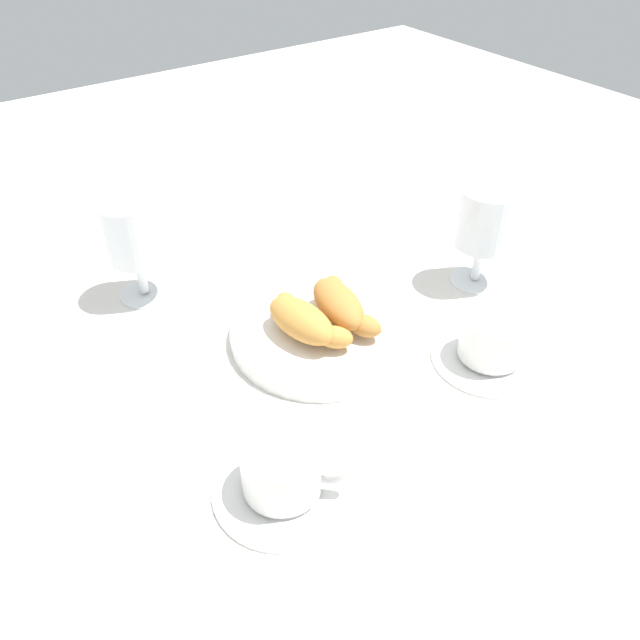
{
  "coord_description": "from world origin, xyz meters",
  "views": [
    {
      "loc": [
        0.49,
        -0.34,
        0.5
      ],
      "look_at": [
        0.01,
        -0.0,
        0.03
      ],
      "focal_mm": 34.97,
      "sensor_mm": 36.0,
      "label": 1
    }
  ],
  "objects_px": {
    "coffee_cup_near": "(492,342)",
    "juice_glass_left": "(485,223)",
    "juice_glass_right": "(133,234)",
    "croissant_large": "(303,320)",
    "sugar_packet": "(300,257)",
    "pastry_plate": "(320,332)",
    "coffee_cup_far": "(283,473)",
    "croissant_small": "(340,304)"
  },
  "relations": [
    {
      "from": "pastry_plate",
      "to": "sugar_packet",
      "type": "distance_m",
      "value": 0.18
    },
    {
      "from": "croissant_small",
      "to": "sugar_packet",
      "type": "height_order",
      "value": "croissant_small"
    },
    {
      "from": "croissant_small",
      "to": "coffee_cup_far",
      "type": "relative_size",
      "value": 1.0
    },
    {
      "from": "juice_glass_right",
      "to": "croissant_small",
      "type": "bearing_deg",
      "value": 38.7
    },
    {
      "from": "coffee_cup_near",
      "to": "juice_glass_left",
      "type": "xyz_separation_m",
      "value": [
        -0.13,
        0.11,
        0.07
      ]
    },
    {
      "from": "croissant_small",
      "to": "juice_glass_right",
      "type": "height_order",
      "value": "juice_glass_right"
    },
    {
      "from": "sugar_packet",
      "to": "juice_glass_right",
      "type": "bearing_deg",
      "value": -144.75
    },
    {
      "from": "croissant_small",
      "to": "sugar_packet",
      "type": "xyz_separation_m",
      "value": [
        -0.16,
        0.05,
        -0.04
      ]
    },
    {
      "from": "juice_glass_right",
      "to": "juice_glass_left",
      "type": "bearing_deg",
      "value": 58.96
    },
    {
      "from": "juice_glass_left",
      "to": "juice_glass_right",
      "type": "height_order",
      "value": "same"
    },
    {
      "from": "coffee_cup_near",
      "to": "juice_glass_left",
      "type": "bearing_deg",
      "value": 139.76
    },
    {
      "from": "pastry_plate",
      "to": "sugar_packet",
      "type": "bearing_deg",
      "value": 153.88
    },
    {
      "from": "coffee_cup_far",
      "to": "sugar_packet",
      "type": "distance_m",
      "value": 0.41
    },
    {
      "from": "coffee_cup_near",
      "to": "sugar_packet",
      "type": "distance_m",
      "value": 0.32
    },
    {
      "from": "coffee_cup_near",
      "to": "coffee_cup_far",
      "type": "distance_m",
      "value": 0.3
    },
    {
      "from": "coffee_cup_far",
      "to": "juice_glass_right",
      "type": "bearing_deg",
      "value": 177.39
    },
    {
      "from": "pastry_plate",
      "to": "coffee_cup_near",
      "type": "bearing_deg",
      "value": 44.54
    },
    {
      "from": "coffee_cup_near",
      "to": "coffee_cup_far",
      "type": "height_order",
      "value": "same"
    },
    {
      "from": "coffee_cup_far",
      "to": "sugar_packet",
      "type": "relative_size",
      "value": 2.72
    },
    {
      "from": "pastry_plate",
      "to": "croissant_large",
      "type": "distance_m",
      "value": 0.04
    },
    {
      "from": "croissant_small",
      "to": "juice_glass_left",
      "type": "bearing_deg",
      "value": 84.46
    },
    {
      "from": "pastry_plate",
      "to": "coffee_cup_far",
      "type": "xyz_separation_m",
      "value": [
        0.16,
        -0.16,
        0.01
      ]
    },
    {
      "from": "coffee_cup_far",
      "to": "juice_glass_right",
      "type": "height_order",
      "value": "juice_glass_right"
    },
    {
      "from": "pastry_plate",
      "to": "croissant_large",
      "type": "bearing_deg",
      "value": -90.11
    },
    {
      "from": "coffee_cup_far",
      "to": "juice_glass_left",
      "type": "height_order",
      "value": "juice_glass_left"
    },
    {
      "from": "sugar_packet",
      "to": "juice_glass_left",
      "type": "bearing_deg",
      "value": -0.1
    },
    {
      "from": "coffee_cup_far",
      "to": "juice_glass_right",
      "type": "distance_m",
      "value": 0.38
    },
    {
      "from": "croissant_large",
      "to": "pastry_plate",
      "type": "bearing_deg",
      "value": 89.89
    },
    {
      "from": "sugar_packet",
      "to": "croissant_large",
      "type": "bearing_deg",
      "value": -74.88
    },
    {
      "from": "croissant_large",
      "to": "coffee_cup_near",
      "type": "bearing_deg",
      "value": 48.99
    },
    {
      "from": "croissant_small",
      "to": "sugar_packet",
      "type": "distance_m",
      "value": 0.18
    },
    {
      "from": "croissant_large",
      "to": "juice_glass_right",
      "type": "height_order",
      "value": "juice_glass_right"
    },
    {
      "from": "sugar_packet",
      "to": "croissant_small",
      "type": "bearing_deg",
      "value": -59.26
    },
    {
      "from": "coffee_cup_far",
      "to": "juice_glass_left",
      "type": "xyz_separation_m",
      "value": [
        -0.14,
        0.41,
        0.07
      ]
    },
    {
      "from": "coffee_cup_near",
      "to": "sugar_packet",
      "type": "xyz_separation_m",
      "value": [
        -0.31,
        -0.06,
        -0.02
      ]
    },
    {
      "from": "juice_glass_left",
      "to": "juice_glass_right",
      "type": "xyz_separation_m",
      "value": [
        -0.23,
        -0.39,
        0.0
      ]
    },
    {
      "from": "coffee_cup_far",
      "to": "croissant_large",
      "type": "bearing_deg",
      "value": 140.92
    },
    {
      "from": "croissant_large",
      "to": "croissant_small",
      "type": "distance_m",
      "value": 0.05
    },
    {
      "from": "pastry_plate",
      "to": "juice_glass_left",
      "type": "relative_size",
      "value": 1.62
    },
    {
      "from": "croissant_small",
      "to": "coffee_cup_far",
      "type": "xyz_separation_m",
      "value": [
        0.16,
        -0.19,
        -0.01
      ]
    },
    {
      "from": "pastry_plate",
      "to": "croissant_small",
      "type": "bearing_deg",
      "value": 89.87
    },
    {
      "from": "croissant_large",
      "to": "juice_glass_left",
      "type": "bearing_deg",
      "value": 85.54
    }
  ]
}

